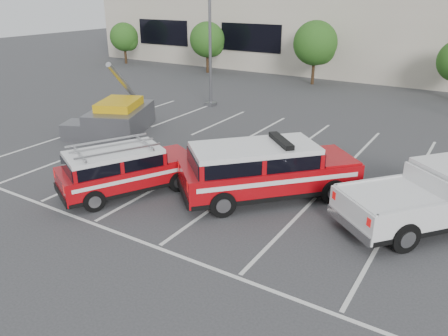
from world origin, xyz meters
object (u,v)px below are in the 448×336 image
object	(u,v)px
tree_far_left	(125,38)
utility_rig	(117,118)
tree_mid_left	(316,45)
light_pole_left	(210,21)
convention_building	(414,17)
white_pickup	(440,201)
fire_chief_suv	(266,174)
tree_left	(208,41)
ladder_suv	(126,173)

from	to	relation	value
tree_far_left	utility_rig	world-z (taller)	tree_far_left
tree_mid_left	light_pole_left	distance (m)	10.73
convention_building	light_pole_left	bearing A→B (deg)	-112.39
tree_far_left	white_pickup	size ratio (longest dim) A/B	0.63
fire_chief_suv	white_pickup	xyz separation A→B (m)	(5.50, 1.17, -0.10)
light_pole_left	white_pickup	size ratio (longest dim) A/B	1.62
utility_rig	tree_far_left	bearing A→B (deg)	108.89
light_pole_left	white_pickup	bearing A→B (deg)	-31.64
convention_building	fire_chief_suv	size ratio (longest dim) A/B	9.99
tree_left	tree_mid_left	xyz separation A→B (m)	(10.00, 0.00, 0.27)
tree_left	white_pickup	size ratio (longest dim) A/B	0.70
tree_far_left	fire_chief_suv	world-z (taller)	tree_far_left
white_pickup	ladder_suv	world-z (taller)	white_pickup
ladder_suv	utility_rig	size ratio (longest dim) A/B	1.00
tree_far_left	tree_left	size ratio (longest dim) A/B	0.90
tree_left	fire_chief_suv	size ratio (longest dim) A/B	0.74
white_pickup	utility_rig	bearing A→B (deg)	-146.74
fire_chief_suv	white_pickup	size ratio (longest dim) A/B	0.95
tree_far_left	tree_left	world-z (taller)	tree_left
light_pole_left	tree_left	bearing A→B (deg)	124.52
convention_building	utility_rig	distance (m)	28.90
tree_far_left	light_pole_left	xyz separation A→B (m)	(16.91, -10.05, 2.68)
tree_mid_left	light_pole_left	size ratio (longest dim) A/B	0.47
convention_building	tree_far_left	distance (m)	27.03
tree_left	white_pickup	bearing A→B (deg)	-41.52
tree_far_left	fire_chief_suv	xyz separation A→B (m)	(26.02, -20.22, -1.62)
tree_mid_left	fire_chief_suv	bearing A→B (deg)	-73.43
ladder_suv	convention_building	bearing A→B (deg)	110.93
tree_far_left	fire_chief_suv	size ratio (longest dim) A/B	0.66
convention_building	tree_left	world-z (taller)	convention_building
light_pole_left	utility_rig	bearing A→B (deg)	-98.29
convention_building	tree_left	xyz separation A→B (m)	(-15.09, -9.82, -1.95)
ladder_suv	light_pole_left	bearing A→B (deg)	137.47
tree_mid_left	utility_rig	world-z (taller)	tree_mid_left
tree_mid_left	convention_building	bearing A→B (deg)	62.60
ladder_suv	tree_mid_left	bearing A→B (deg)	121.08
tree_mid_left	ladder_suv	distance (m)	22.72
white_pickup	utility_rig	size ratio (longest dim) A/B	1.22
tree_left	utility_rig	distance (m)	18.35
fire_chief_suv	ladder_suv	size ratio (longest dim) A/B	1.16
tree_left	fire_chief_suv	xyz separation A→B (m)	(16.02, -20.22, -1.89)
tree_mid_left	light_pole_left	xyz separation A→B (m)	(-3.09, -10.05, 2.14)
ladder_suv	utility_rig	bearing A→B (deg)	164.26
tree_mid_left	tree_far_left	bearing A→B (deg)	-180.00
ladder_suv	white_pickup	bearing A→B (deg)	46.54
convention_building	white_pickup	bearing A→B (deg)	-77.45
convention_building	light_pole_left	world-z (taller)	convention_building
light_pole_left	convention_building	bearing A→B (deg)	67.61
tree_left	fire_chief_suv	bearing A→B (deg)	-51.61
utility_rig	convention_building	bearing A→B (deg)	47.52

